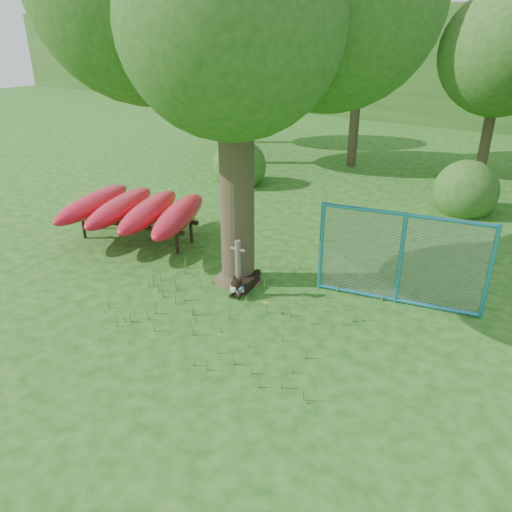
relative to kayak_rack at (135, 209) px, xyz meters
The scene contains 12 objects.
ground 4.60m from the kayak_rack, 26.48° to the right, with size 80.00×80.00×0.00m, color #194F0F.
wooden_post 3.87m from the kayak_rack, 11.50° to the right, with size 0.32×0.12×1.18m.
kayak_rack is the anchor object (origin of this frame).
husky_dog 3.88m from the kayak_rack, ahead, with size 0.35×1.05×0.47m.
fence_section 6.49m from the kayak_rack, ahead, with size 3.09×0.79×3.07m.
wildflower_clump 4.80m from the kayak_rack, 12.59° to the right, with size 0.12×0.12×0.26m.
bg_tree_a 9.12m from the kayak_rack, 107.03° to the left, with size 4.40×4.40×6.70m.
bg_tree_b 11.12m from the kayak_rack, 83.96° to the left, with size 5.20×5.20×8.22m.
bg_tree_c 12.74m from the kayak_rack, 63.16° to the left, with size 4.00×4.00×6.12m.
bg_tree_f 12.39m from the kayak_rack, 114.24° to the left, with size 3.60×3.60×5.55m.
shrub_left 5.62m from the kayak_rack, 99.78° to the left, with size 1.80×1.80×1.80m, color #28561C.
shrub_mid 9.28m from the kayak_rack, 49.06° to the left, with size 1.80×1.80×1.80m, color #28561C.
Camera 1 is at (5.12, -5.66, 4.88)m, focal length 35.00 mm.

